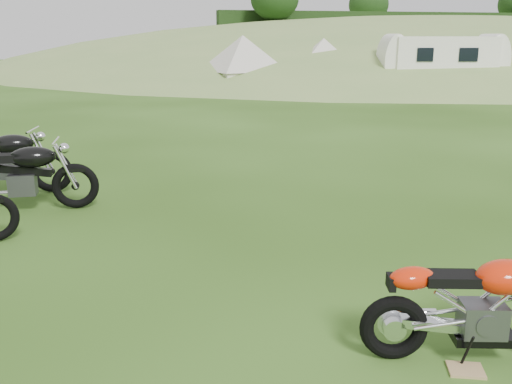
{
  "coord_description": "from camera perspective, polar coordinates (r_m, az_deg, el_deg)",
  "views": [
    {
      "loc": [
        -1.65,
        -5.21,
        2.46
      ],
      "look_at": [
        -0.33,
        0.4,
        0.87
      ],
      "focal_mm": 40.0,
      "sensor_mm": 36.0,
      "label": 1
    }
  ],
  "objects": [
    {
      "name": "ground",
      "position": [
        5.99,
        3.98,
        -8.84
      ],
      "size": [
        120.0,
        120.0,
        0.0
      ],
      "primitive_type": "plane",
      "color": "#223D0D",
      "rests_on": "ground"
    },
    {
      "name": "tent_mid",
      "position": [
        26.65,
        -1.32,
        12.85
      ],
      "size": [
        3.53,
        3.53,
        2.52
      ],
      "primitive_type": null,
      "rotation": [
        0.0,
        0.0,
        0.25
      ],
      "color": "beige",
      "rests_on": "ground"
    },
    {
      "name": "plywood_board",
      "position": [
        4.79,
        20.24,
        -16.35
      ],
      "size": [
        0.32,
        0.29,
        0.02
      ],
      "primitive_type": "cube",
      "rotation": [
        0.0,
        0.0,
        -0.36
      ],
      "color": "tan",
      "rests_on": "ground"
    },
    {
      "name": "vintage_moto_b",
      "position": [
        9.9,
        -24.13,
        2.99
      ],
      "size": [
        2.16,
        0.8,
        1.11
      ],
      "primitive_type": null,
      "rotation": [
        0.0,
        0.0,
        -0.15
      ],
      "color": "black",
      "rests_on": "ground"
    },
    {
      "name": "caravan",
      "position": [
        26.53,
        17.95,
        12.04
      ],
      "size": [
        5.65,
        3.51,
        2.45
      ],
      "primitive_type": null,
      "rotation": [
        0.0,
        0.0,
        -0.24
      ],
      "color": "white",
      "rests_on": "ground"
    },
    {
      "name": "vintage_moto_a",
      "position": [
        8.77,
        -22.55,
        1.65
      ],
      "size": [
        2.1,
        0.57,
        1.1
      ],
      "primitive_type": null,
      "rotation": [
        0.0,
        0.0,
        -0.04
      ],
      "color": "black",
      "rests_on": "ground"
    },
    {
      "name": "hedgerow",
      "position": [
        52.04,
        16.62,
        12.1
      ],
      "size": [
        36.0,
        1.2,
        8.6
      ],
      "primitive_type": null,
      "color": "black",
      "rests_on": "ground"
    },
    {
      "name": "hillside",
      "position": [
        52.04,
        16.62,
        12.1
      ],
      "size": [
        80.0,
        64.0,
        8.0
      ],
      "primitive_type": "ellipsoid",
      "color": "#71934B",
      "rests_on": "ground"
    },
    {
      "name": "sport_motorcycle",
      "position": [
        4.74,
        21.68,
        -9.81
      ],
      "size": [
        1.8,
        0.87,
        1.05
      ],
      "primitive_type": null,
      "rotation": [
        0.0,
        0.0,
        -0.26
      ],
      "color": "red",
      "rests_on": "ground"
    },
    {
      "name": "tent_right",
      "position": [
        28.12,
        6.73,
        12.8
      ],
      "size": [
        3.18,
        3.18,
        2.44
      ],
      "primitive_type": null,
      "rotation": [
        0.0,
        0.0,
        -0.14
      ],
      "color": "beige",
      "rests_on": "ground"
    }
  ]
}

